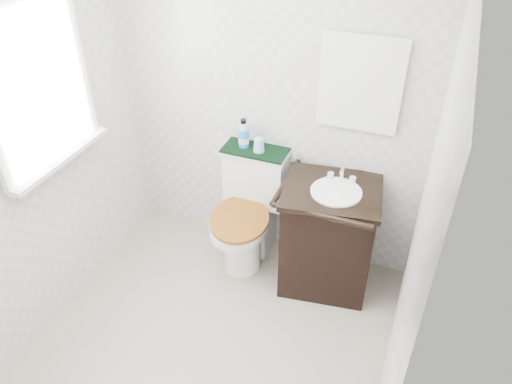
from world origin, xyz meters
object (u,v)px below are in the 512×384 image
Objects in this scene: vanity at (328,235)px; cup at (259,145)px; mouthwash_bottle at (244,134)px; trash_bin at (319,244)px; toilet at (249,216)px.

cup is (-0.58, 0.17, 0.51)m from vanity.
trash_bin is at bearing -0.08° from mouthwash_bottle.
cup is (0.03, 0.11, 0.56)m from toilet.
trash_bin is 1.03m from mouthwash_bottle.
cup reaches higher than trash_bin.
toilet is 2.96× the size of trash_bin.
mouthwash_bottle is (-0.61, 0.00, 0.83)m from trash_bin.
toilet is 4.10× the size of mouthwash_bottle.
vanity is at bearing -16.43° from cup.
mouthwash_bottle is at bearing 123.51° from toilet.
vanity reaches higher than toilet.
toilet is at bearing -107.21° from cup.
toilet is 0.58m from trash_bin.
trash_bin is at bearing 2.89° from cup.
cup reaches higher than vanity.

